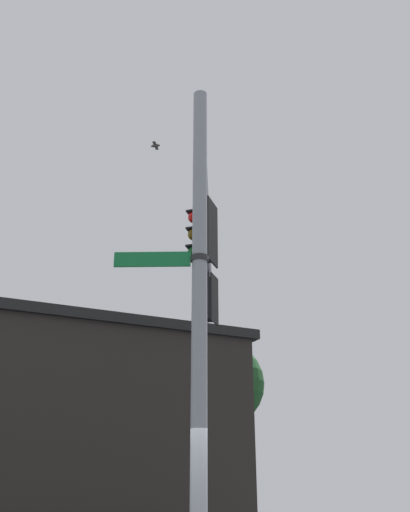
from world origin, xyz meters
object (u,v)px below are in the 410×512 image
at_px(traffic_light_mid_inner, 207,300).
at_px(street_name_sign, 172,259).
at_px(traffic_light_nearest_pole, 202,233).
at_px(bird_flying, 155,146).

xyz_separation_m(traffic_light_mid_inner, street_name_sign, (-5.63, -1.38, -1.29)).
bearing_deg(traffic_light_nearest_pole, street_name_sign, -173.64).
height_order(street_name_sign, bird_flying, bird_flying).
height_order(traffic_light_nearest_pole, bird_flying, bird_flying).
distance_m(street_name_sign, bird_flying, 6.23).
height_order(traffic_light_nearest_pole, traffic_light_mid_inner, same).
height_order(traffic_light_mid_inner, bird_flying, bird_flying).
bearing_deg(traffic_light_mid_inner, bird_flying, 162.39).
xyz_separation_m(traffic_light_nearest_pole, traffic_light_mid_inner, (3.70, 1.17, 0.00)).
xyz_separation_m(traffic_light_nearest_pole, bird_flying, (1.71, 1.80, 3.35)).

